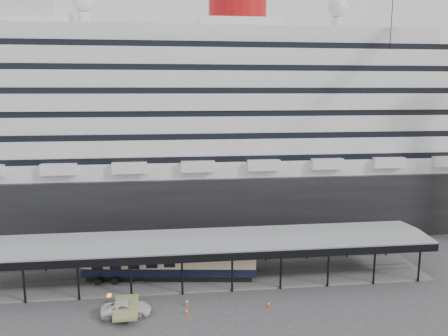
% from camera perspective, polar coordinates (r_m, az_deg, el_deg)
% --- Properties ---
extents(ground, '(200.00, 200.00, 0.00)m').
position_cam_1_polar(ground, '(51.93, -2.09, -16.43)').
color(ground, '#3C3C3F').
rests_on(ground, ground).
extents(cruise_ship, '(130.00, 30.00, 43.90)m').
position_cam_1_polar(cruise_ship, '(78.54, -4.09, 6.56)').
color(cruise_ship, black).
rests_on(cruise_ship, ground).
extents(platform_canopy, '(56.00, 9.18, 5.30)m').
position_cam_1_polar(platform_canopy, '(55.51, -2.54, -11.95)').
color(platform_canopy, slate).
rests_on(platform_canopy, ground).
extents(port_truck, '(5.26, 2.63, 1.43)m').
position_cam_1_polar(port_truck, '(48.92, -12.65, -17.51)').
color(port_truck, silver).
rests_on(port_truck, ground).
extents(pullman_carriage, '(21.35, 5.43, 20.79)m').
position_cam_1_polar(pullman_carriage, '(55.32, -7.13, -11.90)').
color(pullman_carriage, black).
rests_on(pullman_carriage, ground).
extents(traffic_cone_left, '(0.45, 0.45, 0.74)m').
position_cam_1_polar(traffic_cone_left, '(50.07, -4.84, -17.06)').
color(traffic_cone_left, '#E8450C').
rests_on(traffic_cone_left, ground).
extents(traffic_cone_mid, '(0.43, 0.43, 0.66)m').
position_cam_1_polar(traffic_cone_mid, '(48.35, -4.90, -18.16)').
color(traffic_cone_mid, '#FB3F0D').
rests_on(traffic_cone_mid, ground).
extents(traffic_cone_right, '(0.44, 0.44, 0.69)m').
position_cam_1_polar(traffic_cone_right, '(49.75, 5.86, -17.30)').
color(traffic_cone_right, red).
rests_on(traffic_cone_right, ground).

